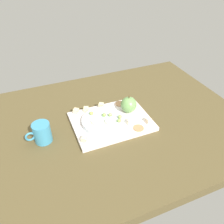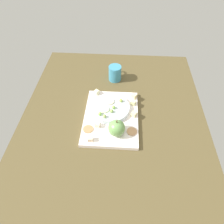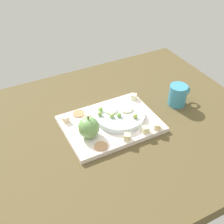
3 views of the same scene
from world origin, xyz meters
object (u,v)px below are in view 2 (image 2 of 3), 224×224
at_px(apple_slice_1, 109,101).
at_px(cup, 115,73).
at_px(cracker_0, 132,131).
at_px(cheese_cube_4, 133,103).
at_px(apple_slice_0, 104,109).
at_px(cracker_1, 88,129).
at_px(cheese_cube_1, 90,139).
at_px(cheese_cube_2, 134,114).
at_px(cheese_cube_0, 98,125).
at_px(grape_4, 100,114).
at_px(grape_2, 121,100).
at_px(cheese_cube_5, 97,92).
at_px(serving_dish, 110,108).
at_px(grape_0, 112,111).
at_px(platter, 111,117).
at_px(cheese_cube_3, 134,96).
at_px(grape_3, 105,116).
at_px(apple_whole, 117,128).
at_px(grape_1, 113,107).

xyz_separation_m(apple_slice_1, cup, (-0.22, 0.02, 0.00)).
bearing_deg(cracker_0, cheese_cube_4, 177.78).
relative_size(apple_slice_0, cup, 0.47).
xyz_separation_m(cracker_1, apple_slice_1, (-0.15, 0.08, 0.02)).
height_order(cheese_cube_1, cheese_cube_2, same).
relative_size(cheese_cube_0, apple_slice_0, 0.46).
height_order(cheese_cube_0, grape_4, grape_4).
height_order(grape_2, apple_slice_1, grape_2).
bearing_deg(cheese_cube_5, cheese_cube_1, 1.35).
distance_m(serving_dish, cracker_1, 0.15).
relative_size(cheese_cube_4, apple_slice_0, 0.46).
distance_m(cracker_1, grape_0, 0.13).
relative_size(cracker_1, grape_0, 2.54).
distance_m(grape_0, grape_2, 0.08).
xyz_separation_m(cheese_cube_4, cracker_1, (0.17, -0.20, -0.01)).
xyz_separation_m(platter, cheese_cube_5, (-0.15, -0.08, 0.02)).
distance_m(cheese_cube_3, cheese_cube_5, 0.19).
bearing_deg(serving_dish, grape_0, 11.77).
distance_m(cheese_cube_1, cheese_cube_3, 0.32).
distance_m(grape_3, grape_4, 0.02).
xyz_separation_m(apple_whole, grape_2, (-0.17, 0.01, -0.01)).
relative_size(platter, cheese_cube_0, 15.40).
relative_size(grape_0, grape_1, 1.00).
bearing_deg(cheese_cube_5, grape_3, 18.14).
bearing_deg(platter, cheese_cube_3, 140.18).
relative_size(grape_1, apple_slice_0, 0.37).
bearing_deg(cheese_cube_2, cheese_cube_5, -126.22).
relative_size(grape_0, grape_3, 1.00).
bearing_deg(cheese_cube_5, grape_1, 37.94).
height_order(cheese_cube_0, cracker_0, cheese_cube_0).
bearing_deg(apple_slice_0, serving_dish, 127.82).
relative_size(platter, cracker_1, 7.51).
bearing_deg(grape_4, apple_slice_1, 157.40).
relative_size(cheese_cube_3, apple_slice_0, 0.46).
bearing_deg(grape_1, serving_dish, -130.27).
bearing_deg(cracker_0, cheese_cube_3, 176.99).
height_order(cheese_cube_1, cracker_0, cheese_cube_1).
height_order(serving_dish, grape_0, grape_0).
xyz_separation_m(cheese_cube_3, grape_1, (0.10, -0.10, 0.02)).
xyz_separation_m(apple_whole, cheese_cube_1, (0.04, -0.11, -0.03)).
xyz_separation_m(grape_3, apple_slice_1, (-0.10, 0.01, -0.01)).
relative_size(grape_4, cup, 0.17).
relative_size(cheese_cube_5, cracker_1, 0.49).
relative_size(platter, grape_4, 19.09).
bearing_deg(apple_whole, cheese_cube_3, 161.05).
bearing_deg(platter, grape_0, 159.43).
bearing_deg(cheese_cube_3, apple_whole, -18.95).
bearing_deg(serving_dish, cheese_cube_3, 128.01).
height_order(cracker_1, apple_slice_1, apple_slice_1).
bearing_deg(apple_slice_1, cheese_cube_0, -16.82).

